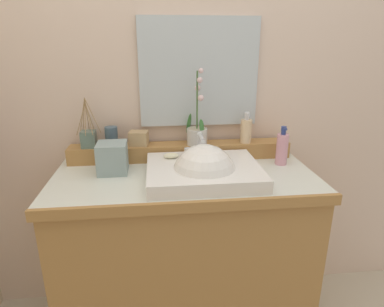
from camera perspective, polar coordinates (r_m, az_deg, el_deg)
name	(u,v)px	position (r m, az deg, el deg)	size (l,w,h in m)	color
wall_back	(178,85)	(1.75, -2.51, 11.77)	(2.88, 0.20, 2.41)	beige
vanity_cabinet	(185,255)	(1.68, -1.16, -17.26)	(1.17, 0.56, 0.86)	#AB773F
back_ledge	(181,151)	(1.65, -1.94, 0.42)	(1.10, 0.11, 0.08)	#AB773F
sink_basin	(204,174)	(1.41, 2.10, -3.67)	(0.48, 0.40, 0.29)	white
soap_bar	(171,156)	(1.49, -3.63, -0.38)	(0.07, 0.04, 0.02)	beige
potted_plant	(197,131)	(1.60, 0.89, 3.93)	(0.11, 0.11, 0.37)	silver
soap_dispenser	(246,130)	(1.66, 9.42, 4.01)	(0.06, 0.06, 0.16)	beige
tumbler_cup	(112,137)	(1.63, -13.86, 2.90)	(0.06, 0.06, 0.10)	#405564
reed_diffuser	(89,138)	(1.64, -17.57, 2.53)	(0.11, 0.11, 0.24)	slate
trinket_box	(139,138)	(1.62, -9.27, 2.62)	(0.09, 0.07, 0.07)	tan
lotion_bottle	(282,148)	(1.62, 15.43, 0.86)	(0.06, 0.06, 0.19)	pink
tissue_box	(112,158)	(1.51, -13.71, -0.73)	(0.13, 0.13, 0.14)	#889D9D
mirror	(199,73)	(1.64, 1.25, 13.88)	(0.58, 0.02, 0.52)	silver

